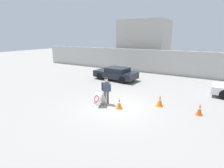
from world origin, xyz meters
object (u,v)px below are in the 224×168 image
object	(u,v)px
traffic_cone_near	(200,109)
traffic_cone_mid	(160,101)
security_guard	(106,89)
parked_car_front_coupe	(116,73)
barricade_sign	(99,98)
traffic_cone_far	(119,103)

from	to	relation	value
traffic_cone_near	traffic_cone_mid	size ratio (longest dim) A/B	0.94
security_guard	traffic_cone_mid	bearing A→B (deg)	-6.97
security_guard	parked_car_front_coupe	world-z (taller)	security_guard
barricade_sign	traffic_cone_far	distance (m)	1.36
traffic_cone_near	traffic_cone_mid	distance (m)	2.27
barricade_sign	security_guard	size ratio (longest dim) A/B	0.58
traffic_cone_near	traffic_cone_far	bearing A→B (deg)	-161.19
barricade_sign	traffic_cone_near	world-z (taller)	barricade_sign
traffic_cone_mid	barricade_sign	bearing A→B (deg)	-151.08
traffic_cone_near	parked_car_front_coupe	size ratio (longest dim) A/B	0.15
barricade_sign	parked_car_front_coupe	bearing A→B (deg)	128.60
barricade_sign	traffic_cone_near	xyz separation A→B (m)	(5.60, 1.70, -0.17)
security_guard	traffic_cone_mid	size ratio (longest dim) A/B	2.46
security_guard	traffic_cone_mid	world-z (taller)	security_guard
barricade_sign	traffic_cone_mid	distance (m)	3.82
barricade_sign	traffic_cone_mid	size ratio (longest dim) A/B	1.43
traffic_cone_mid	parked_car_front_coupe	distance (m)	7.31
traffic_cone_near	traffic_cone_far	xyz separation A→B (m)	(-4.28, -1.46, 0.00)
traffic_cone_mid	traffic_cone_far	size ratio (longest dim) A/B	1.05
traffic_cone_mid	traffic_cone_far	xyz separation A→B (m)	(-2.01, -1.60, -0.02)
traffic_cone_far	traffic_cone_near	bearing A→B (deg)	18.81
traffic_cone_near	barricade_sign	bearing A→B (deg)	-163.14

